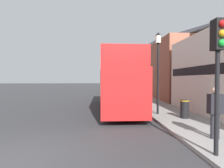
% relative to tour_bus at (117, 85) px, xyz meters
% --- Properties ---
extents(ground_plane, '(144.00, 144.00, 0.00)m').
position_rel_tour_bus_xyz_m(ground_plane, '(-3.71, 12.68, -1.85)').
color(ground_plane, '#333335').
extents(sidewalk, '(2.98, 108.00, 0.14)m').
position_rel_tour_bus_xyz_m(sidewalk, '(3.19, 9.68, -1.78)').
color(sidewalk, gray).
rests_on(sidewalk, ground_plane).
extents(brick_terrace_rear, '(6.00, 24.65, 8.68)m').
position_rel_tour_bus_xyz_m(brick_terrace_rear, '(7.68, 13.94, 2.49)').
color(brick_terrace_rear, '#935642').
rests_on(brick_terrace_rear, ground_plane).
extents(tour_bus, '(2.52, 9.98, 4.01)m').
position_rel_tour_bus_xyz_m(tour_bus, '(0.00, 0.00, 0.00)').
color(tour_bus, red).
rests_on(tour_bus, ground_plane).
extents(parked_car_ahead_of_bus, '(1.92, 4.53, 1.37)m').
position_rel_tour_bus_xyz_m(parked_car_ahead_of_bus, '(0.61, 8.31, -1.20)').
color(parked_car_ahead_of_bus, '#9E9EA3').
rests_on(parked_car_ahead_of_bus, ground_plane).
extents(pedestrian_nearest, '(0.49, 0.27, 1.85)m').
position_rel_tour_bus_xyz_m(pedestrian_nearest, '(2.89, -7.22, -0.60)').
color(pedestrian_nearest, '#232328').
rests_on(pedestrian_nearest, sidewalk).
extents(traffic_signal, '(0.28, 0.42, 3.78)m').
position_rel_tour_bus_xyz_m(traffic_signal, '(2.03, -8.57, 1.06)').
color(traffic_signal, black).
rests_on(traffic_signal, sidewalk).
extents(lamp_post_nearest, '(0.35, 0.35, 5.00)m').
position_rel_tour_bus_xyz_m(lamp_post_nearest, '(2.26, -2.71, 1.71)').
color(lamp_post_nearest, black).
rests_on(lamp_post_nearest, sidewalk).
extents(lamp_post_second, '(0.35, 0.35, 4.30)m').
position_rel_tour_bus_xyz_m(lamp_post_second, '(2.37, 5.95, 1.28)').
color(lamp_post_second, black).
rests_on(lamp_post_second, sidewalk).
extents(litter_bin, '(0.48, 0.48, 1.00)m').
position_rel_tour_bus_xyz_m(litter_bin, '(3.35, -3.95, -1.18)').
color(litter_bin, black).
rests_on(litter_bin, sidewalk).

